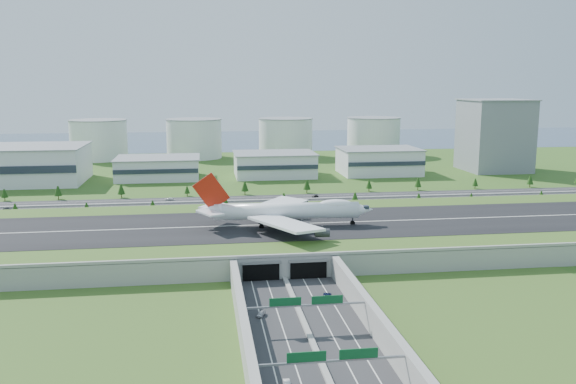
{
  "coord_description": "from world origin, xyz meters",
  "views": [
    {
      "loc": [
        -28.02,
        -255.84,
        69.39
      ],
      "look_at": [
        13.23,
        35.0,
        16.01
      ],
      "focal_mm": 38.0,
      "sensor_mm": 36.0,
      "label": 1
    }
  ],
  "objects": [
    {
      "name": "ground",
      "position": [
        0.0,
        0.0,
        0.0
      ],
      "size": [
        1200.0,
        1200.0,
        0.0
      ],
      "primitive_type": "plane",
      "color": "#2A551A",
      "rests_on": "ground"
    },
    {
      "name": "airfield_deck",
      "position": [
        0.0,
        -0.09,
        4.12
      ],
      "size": [
        520.0,
        100.0,
        9.2
      ],
      "color": "gray",
      "rests_on": "ground"
    },
    {
      "name": "underpass_road",
      "position": [
        0.0,
        -99.42,
        3.43
      ],
      "size": [
        38.8,
        120.4,
        8.0
      ],
      "color": "#28282B",
      "rests_on": "ground"
    },
    {
      "name": "sign_gantry_near",
      "position": [
        0.0,
        -95.04,
        6.95
      ],
      "size": [
        38.7,
        0.7,
        9.8
      ],
      "color": "gray",
      "rests_on": "ground"
    },
    {
      "name": "sign_gantry_far",
      "position": [
        0.0,
        -130.04,
        6.95
      ],
      "size": [
        38.7,
        0.7,
        9.8
      ],
      "color": "gray",
      "rests_on": "ground"
    },
    {
      "name": "north_expressway",
      "position": [
        0.0,
        95.0,
        0.06
      ],
      "size": [
        560.0,
        36.0,
        0.12
      ],
      "primitive_type": "cube",
      "color": "#28282B",
      "rests_on": "ground"
    },
    {
      "name": "tree_row",
      "position": [
        8.83,
        96.7,
        4.77
      ],
      "size": [
        502.26,
        48.68,
        8.49
      ],
      "color": "#3D2819",
      "rests_on": "ground"
    },
    {
      "name": "hangar_mid_a",
      "position": [
        -60.0,
        190.0,
        7.5
      ],
      "size": [
        58.0,
        42.0,
        15.0
      ],
      "primitive_type": "cube",
      "color": "silver",
      "rests_on": "ground"
    },
    {
      "name": "hangar_mid_b",
      "position": [
        25.0,
        190.0,
        8.5
      ],
      "size": [
        58.0,
        42.0,
        17.0
      ],
      "primitive_type": "cube",
      "color": "silver",
      "rests_on": "ground"
    },
    {
      "name": "hangar_mid_c",
      "position": [
        105.0,
        190.0,
        9.5
      ],
      "size": [
        58.0,
        42.0,
        19.0
      ],
      "primitive_type": "cube",
      "color": "silver",
      "rests_on": "ground"
    },
    {
      "name": "office_tower",
      "position": [
        200.0,
        195.0,
        27.5
      ],
      "size": [
        46.0,
        46.0,
        55.0
      ],
      "primitive_type": "cube",
      "color": "slate",
      "rests_on": "ground"
    },
    {
      "name": "fuel_tank_a",
      "position": [
        -120.0,
        310.0,
        17.5
      ],
      "size": [
        50.0,
        50.0,
        35.0
      ],
      "primitive_type": "cylinder",
      "color": "silver",
      "rests_on": "ground"
    },
    {
      "name": "fuel_tank_b",
      "position": [
        -35.0,
        310.0,
        17.5
      ],
      "size": [
        50.0,
        50.0,
        35.0
      ],
      "primitive_type": "cylinder",
      "color": "silver",
      "rests_on": "ground"
    },
    {
      "name": "fuel_tank_c",
      "position": [
        50.0,
        310.0,
        17.5
      ],
      "size": [
        50.0,
        50.0,
        35.0
      ],
      "primitive_type": "cylinder",
      "color": "silver",
      "rests_on": "ground"
    },
    {
      "name": "fuel_tank_d",
      "position": [
        135.0,
        310.0,
        17.5
      ],
      "size": [
        50.0,
        50.0,
        35.0
      ],
      "primitive_type": "cylinder",
      "color": "silver",
      "rests_on": "ground"
    },
    {
      "name": "bay_water",
      "position": [
        0.0,
        480.0,
        0.03
      ],
      "size": [
        1200.0,
        260.0,
        0.06
      ],
      "primitive_type": "cube",
      "color": "#364967",
      "rests_on": "ground"
    },
    {
      "name": "boeing_747",
      "position": [
        6.76,
        -2.89,
        14.77
      ],
      "size": [
        77.74,
        73.33,
        24.02
      ],
      "rotation": [
        0.0,
        0.0,
        -0.06
      ],
      "color": "white",
      "rests_on": "airfield_deck"
    },
    {
      "name": "car_0",
      "position": [
        -11.75,
        -83.57,
        0.88
      ],
      "size": [
        3.48,
        4.79,
        1.52
      ],
      "primitive_type": "imported",
      "rotation": [
        0.0,
        0.0,
        -0.43
      ],
      "color": "#B4B3B8",
      "rests_on": "ground"
    },
    {
      "name": "car_1",
      "position": [
        -10.02,
        -127.36,
        0.85
      ],
      "size": [
        1.55,
        4.41,
        1.45
      ],
      "primitive_type": "imported",
      "rotation": [
        0.0,
        0.0,
        -0.0
      ],
      "color": "white",
      "rests_on": "ground"
    },
    {
      "name": "car_2",
      "position": [
        11.06,
        -70.95,
        0.91
      ],
      "size": [
        3.99,
        6.19,
        1.59
      ],
      "primitive_type": "imported",
      "rotation": [
        0.0,
        0.0,
        2.89
      ],
      "color": "#0C1940",
      "rests_on": "ground"
    },
    {
      "name": "car_4",
      "position": [
        -134.44,
        88.72,
        0.91
      ],
      "size": [
        4.87,
        2.52,
        1.58
      ],
      "primitive_type": "imported",
      "rotation": [
        0.0,
        0.0,
        1.71
      ],
      "color": "#595A5E",
      "rests_on": "ground"
    },
    {
      "name": "car_5",
      "position": [
        39.28,
        101.49,
        0.79
      ],
      "size": [
        4.33,
        2.48,
        1.35
      ],
      "primitive_type": "imported",
      "rotation": [
        0.0,
        0.0,
        -1.3
      ],
      "color": "black",
      "rests_on": "ground"
    },
    {
      "name": "car_7",
      "position": [
        -48.17,
        104.53,
        0.86
      ],
      "size": [
        5.47,
        3.2,
        1.49
      ],
      "primitive_type": "imported",
      "rotation": [
        0.0,
        0.0,
        -1.8
      ],
      "color": "white",
      "rests_on": "ground"
    }
  ]
}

